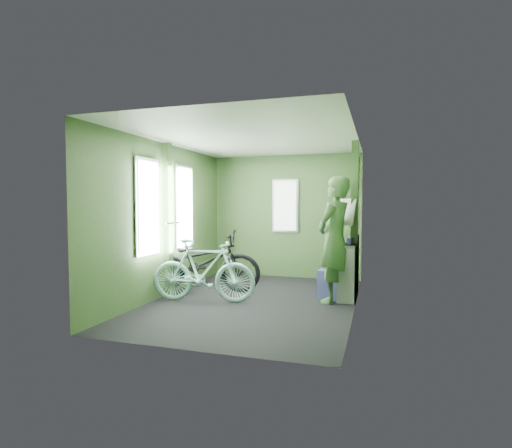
{
  "coord_description": "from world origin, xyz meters",
  "views": [
    {
      "loc": [
        1.68,
        -5.37,
        1.4
      ],
      "look_at": [
        0.0,
        0.1,
        1.1
      ],
      "focal_mm": 28.0,
      "sensor_mm": 36.0,
      "label": 1
    }
  ],
  "objects": [
    {
      "name": "bicycle_black",
      "position": [
        -0.96,
        0.34,
        0.0
      ],
      "size": [
        1.94,
        1.06,
        1.03
      ],
      "primitive_type": "imported",
      "rotation": [
        0.0,
        -0.12,
        1.75
      ],
      "color": "black",
      "rests_on": "ground"
    },
    {
      "name": "bicycle_mint",
      "position": [
        -0.67,
        -0.25,
        0.0
      ],
      "size": [
        1.54,
        0.66,
        0.91
      ],
      "primitive_type": "imported",
      "rotation": [
        0.0,
        -0.04,
        1.71
      ],
      "color": "#9ADBD4",
      "rests_on": "ground"
    },
    {
      "name": "room",
      "position": [
        -0.04,
        0.04,
        1.44
      ],
      "size": [
        4.0,
        4.02,
        2.31
      ],
      "color": "black",
      "rests_on": "ground"
    },
    {
      "name": "bench_seat",
      "position": [
        1.14,
        0.74,
        0.27
      ],
      "size": [
        0.55,
        0.89,
        0.9
      ],
      "rotation": [
        0.0,
        0.0,
        -0.09
      ],
      "color": "navy",
      "rests_on": "ground"
    },
    {
      "name": "passenger",
      "position": [
        1.1,
        0.29,
        0.89
      ],
      "size": [
        0.65,
        0.77,
        1.78
      ],
      "rotation": [
        0.0,
        0.0,
        -1.99
      ],
      "color": "#3C5F33",
      "rests_on": "ground"
    },
    {
      "name": "waste_box",
      "position": [
        1.26,
        0.39,
        0.41
      ],
      "size": [
        0.24,
        0.34,
        0.81
      ],
      "primitive_type": "cube",
      "color": "gray",
      "rests_on": "ground"
    }
  ]
}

